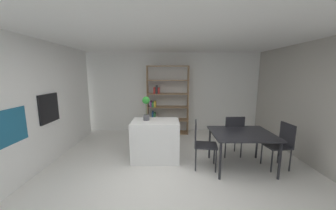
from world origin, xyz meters
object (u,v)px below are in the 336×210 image
at_px(dining_table, 242,136).
at_px(kitchen_island, 156,140).
at_px(dining_chair_window_side, 282,142).
at_px(open_bookshelf, 166,101).
at_px(potted_plant_on_island, 147,106).
at_px(dining_chair_far, 234,133).
at_px(dining_chair_island_side, 201,141).
at_px(built_in_oven, 50,108).

bearing_deg(dining_table, kitchen_island, 167.26).
relative_size(kitchen_island, dining_chair_window_side, 1.11).
relative_size(open_bookshelf, dining_table, 1.80).
height_order(potted_plant_on_island, dining_chair_far, potted_plant_on_island).
xyz_separation_m(dining_chair_window_side, dining_chair_far, (-0.81, 0.51, 0.02)).
bearing_deg(dining_chair_island_side, dining_table, -82.70).
bearing_deg(dining_chair_far, built_in_oven, 0.23).
xyz_separation_m(potted_plant_on_island, dining_chair_window_side, (2.79, -0.44, -0.65)).
distance_m(built_in_oven, dining_table, 4.04).
xyz_separation_m(open_bookshelf, dining_chair_window_side, (2.40, -2.25, -0.51)).
bearing_deg(dining_chair_far, dining_chair_island_side, 28.06).
height_order(potted_plant_on_island, dining_chair_island_side, potted_plant_on_island).
relative_size(kitchen_island, open_bookshelf, 0.48).
xyz_separation_m(dining_table, dining_chair_window_side, (0.82, 0.01, -0.13)).
distance_m(built_in_oven, dining_chair_window_side, 4.87).
height_order(dining_chair_window_side, dining_chair_far, dining_chair_far).
bearing_deg(open_bookshelf, potted_plant_on_island, -102.07).
bearing_deg(kitchen_island, built_in_oven, -176.72).
bearing_deg(dining_table, built_in_oven, 176.14).
bearing_deg(dining_table, dining_chair_island_side, 178.97).
bearing_deg(dining_chair_window_side, built_in_oven, -98.37).
bearing_deg(dining_chair_island_side, built_in_oven, 93.74).
bearing_deg(dining_table, dining_chair_far, 89.37).
height_order(potted_plant_on_island, open_bookshelf, open_bookshelf).
relative_size(open_bookshelf, dining_chair_island_side, 2.24).
height_order(kitchen_island, potted_plant_on_island, potted_plant_on_island).
distance_m(potted_plant_on_island, dining_chair_island_side, 1.38).
bearing_deg(dining_table, dining_chair_window_side, 0.64).
xyz_separation_m(potted_plant_on_island, dining_table, (1.97, -0.45, -0.53)).
bearing_deg(open_bookshelf, kitchen_island, -95.54).
distance_m(dining_chair_island_side, dining_chair_window_side, 1.64).
relative_size(dining_table, dining_chair_far, 1.23).
height_order(open_bookshelf, dining_chair_island_side, open_bookshelf).
height_order(open_bookshelf, dining_chair_window_side, open_bookshelf).
distance_m(potted_plant_on_island, open_bookshelf, 1.86).
bearing_deg(dining_chair_far, kitchen_island, 0.57).
relative_size(open_bookshelf, dining_chair_window_side, 2.31).
bearing_deg(built_in_oven, dining_table, -3.86).
xyz_separation_m(open_bookshelf, dining_chair_far, (1.59, -1.74, -0.49)).
bearing_deg(kitchen_island, dining_chair_island_side, -22.15).
bearing_deg(dining_chair_island_side, kitchen_island, 76.18).
bearing_deg(built_in_oven, potted_plant_on_island, 5.09).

